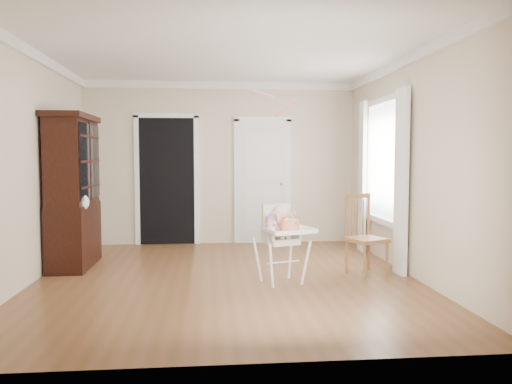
{
  "coord_description": "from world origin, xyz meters",
  "views": [
    {
      "loc": [
        -0.21,
        -5.9,
        1.45
      ],
      "look_at": [
        0.32,
        -0.37,
        1.06
      ],
      "focal_mm": 35.0,
      "sensor_mm": 36.0,
      "label": 1
    }
  ],
  "objects": [
    {
      "name": "wall_back",
      "position": [
        0.0,
        2.5,
        1.35
      ],
      "size": [
        4.5,
        0.0,
        4.5
      ],
      "primitive_type": "plane",
      "rotation": [
        1.57,
        0.0,
        0.0
      ],
      "color": "beige",
      "rests_on": "floor"
    },
    {
      "name": "crown_molding",
      "position": [
        0.0,
        0.0,
        2.64
      ],
      "size": [
        4.5,
        5.0,
        0.12
      ],
      "primitive_type": null,
      "color": "white",
      "rests_on": "ceiling"
    },
    {
      "name": "floor",
      "position": [
        0.0,
        0.0,
        0.0
      ],
      "size": [
        5.0,
        5.0,
        0.0
      ],
      "primitive_type": "plane",
      "color": "brown",
      "rests_on": "ground"
    },
    {
      "name": "china_cabinet",
      "position": [
        -1.99,
        0.85,
        1.01
      ],
      "size": [
        0.53,
        1.19,
        2.01
      ],
      "color": "black",
      "rests_on": "floor"
    },
    {
      "name": "sippy_cup",
      "position": [
        0.47,
        -0.41,
        0.73
      ],
      "size": [
        0.08,
        0.08,
        0.2
      ],
      "rotation": [
        0.0,
        0.0,
        0.3
      ],
      "color": "pink",
      "rests_on": "high_chair"
    },
    {
      "name": "baby",
      "position": [
        0.62,
        -0.25,
        0.7
      ],
      "size": [
        0.29,
        0.21,
        0.39
      ],
      "rotation": [
        0.0,
        0.0,
        0.3
      ],
      "color": "beige",
      "rests_on": "high_chair"
    },
    {
      "name": "streamer",
      "position": [
        0.43,
        0.1,
        2.22
      ],
      "size": [
        0.24,
        0.45,
        0.15
      ],
      "primitive_type": null,
      "rotation": [
        0.26,
        0.0,
        0.44
      ],
      "color": "pink",
      "rests_on": "ceiling"
    },
    {
      "name": "window_right",
      "position": [
        2.18,
        0.8,
        1.29
      ],
      "size": [
        0.13,
        1.84,
        2.3
      ],
      "color": "white",
      "rests_on": "wall_right"
    },
    {
      "name": "ceiling",
      "position": [
        0.0,
        0.0,
        2.7
      ],
      "size": [
        5.0,
        5.0,
        0.0
      ],
      "primitive_type": "plane",
      "rotation": [
        3.14,
        0.0,
        0.0
      ],
      "color": "white",
      "rests_on": "wall_back"
    },
    {
      "name": "dining_chair",
      "position": [
        1.72,
        0.07,
        0.46
      ],
      "size": [
        0.53,
        0.53,
        0.99
      ],
      "rotation": [
        0.0,
        0.0,
        0.38
      ],
      "color": "brown",
      "rests_on": "floor"
    },
    {
      "name": "closet_door",
      "position": [
        0.7,
        2.48,
        1.02
      ],
      "size": [
        0.96,
        0.09,
        2.13
      ],
      "color": "white",
      "rests_on": "wall_back"
    },
    {
      "name": "wall_right",
      "position": [
        2.25,
        0.0,
        1.35
      ],
      "size": [
        0.0,
        5.0,
        5.0
      ],
      "primitive_type": "plane",
      "rotation": [
        1.57,
        0.0,
        -1.57
      ],
      "color": "beige",
      "rests_on": "floor"
    },
    {
      "name": "cake",
      "position": [
        0.69,
        -0.48,
        0.7
      ],
      "size": [
        0.26,
        0.26,
        0.12
      ],
      "color": "silver",
      "rests_on": "high_chair"
    },
    {
      "name": "wall_left",
      "position": [
        -2.25,
        0.0,
        1.35
      ],
      "size": [
        0.0,
        5.0,
        5.0
      ],
      "primitive_type": "plane",
      "rotation": [
        1.57,
        0.0,
        1.57
      ],
      "color": "beige",
      "rests_on": "floor"
    },
    {
      "name": "doorway",
      "position": [
        -0.9,
        2.48,
        1.11
      ],
      "size": [
        1.06,
        0.05,
        2.22
      ],
      "color": "black",
      "rests_on": "wall_back"
    },
    {
      "name": "high_chair",
      "position": [
        0.62,
        -0.27,
        0.57
      ],
      "size": [
        0.69,
        0.78,
        0.93
      ],
      "rotation": [
        0.0,
        0.0,
        0.3
      ],
      "color": "white",
      "rests_on": "floor"
    }
  ]
}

